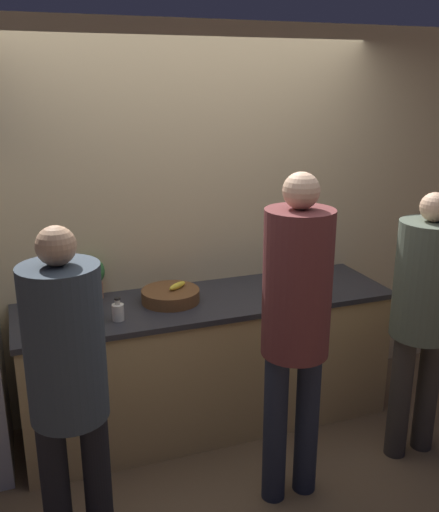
% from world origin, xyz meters
% --- Properties ---
extents(ground_plane, '(14.00, 14.00, 0.00)m').
position_xyz_m(ground_plane, '(0.00, 0.00, 0.00)').
color(ground_plane, brown).
extents(wall_back, '(5.20, 0.06, 2.60)m').
position_xyz_m(wall_back, '(0.00, 0.74, 1.30)').
color(wall_back, '#D6BC8C').
rests_on(wall_back, ground_plane).
extents(counter, '(2.41, 0.72, 0.90)m').
position_xyz_m(counter, '(0.00, 0.40, 0.45)').
color(counter, tan).
rests_on(counter, ground_plane).
extents(person_left, '(0.35, 0.35, 1.68)m').
position_xyz_m(person_left, '(-0.96, -0.54, 1.00)').
color(person_left, black).
rests_on(person_left, ground_plane).
extents(person_center, '(0.35, 0.35, 1.82)m').
position_xyz_m(person_center, '(0.19, -0.45, 1.09)').
color(person_center, '#232838').
rests_on(person_center, ground_plane).
extents(person_right, '(0.37, 0.37, 1.65)m').
position_xyz_m(person_right, '(1.08, -0.36, 0.99)').
color(person_right, '#38332D').
rests_on(person_right, ground_plane).
extents(fruit_bowl, '(0.37, 0.37, 0.12)m').
position_xyz_m(fruit_bowl, '(-0.24, 0.41, 0.94)').
color(fruit_bowl, brown).
rests_on(fruit_bowl, counter).
extents(utensil_crock, '(0.11, 0.11, 0.27)m').
position_xyz_m(utensil_crock, '(0.61, 0.50, 0.96)').
color(utensil_crock, silver).
rests_on(utensil_crock, counter).
extents(bottle_dark, '(0.06, 0.06, 0.23)m').
position_xyz_m(bottle_dark, '(0.69, 0.13, 0.98)').
color(bottle_dark, '#333338').
rests_on(bottle_dark, counter).
extents(bottle_clear, '(0.07, 0.07, 0.14)m').
position_xyz_m(bottle_clear, '(-0.60, 0.23, 0.95)').
color(bottle_clear, silver).
rests_on(bottle_clear, counter).
extents(cup_red, '(0.08, 0.08, 0.10)m').
position_xyz_m(cup_red, '(-0.76, 0.23, 0.95)').
color(cup_red, '#A33D33').
rests_on(cup_red, counter).
extents(potted_plant, '(0.19, 0.19, 0.27)m').
position_xyz_m(potted_plant, '(-0.70, 0.64, 1.04)').
color(potted_plant, '#9E6042').
rests_on(potted_plant, counter).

